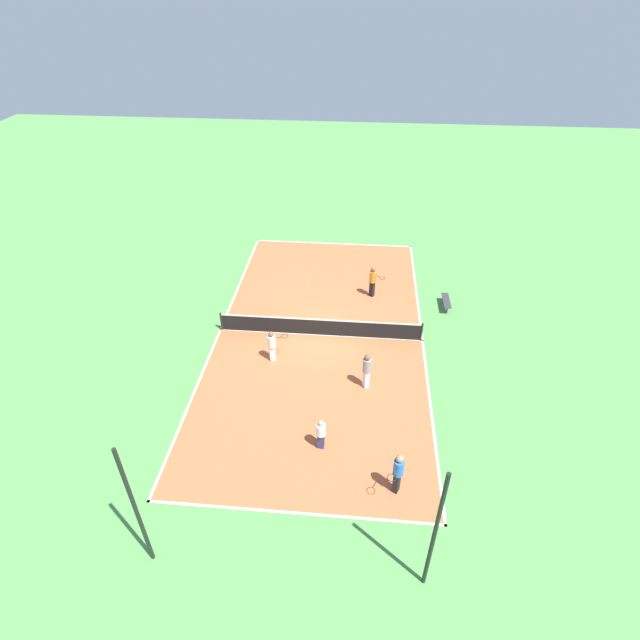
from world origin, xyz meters
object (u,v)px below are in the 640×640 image
Objects in this scene: bench at (446,301)px; fence_post_back_left at (435,534)px; player_near_white at (321,433)px; fence_post_back_right at (136,509)px; tennis_ball_near_net at (308,288)px; player_center_orange at (373,280)px; tennis_ball_midcourt at (326,320)px; tennis_net at (320,326)px; player_baseline_gray at (367,368)px; player_near_blue at (398,471)px; tennis_ball_far_baseline at (315,279)px; player_far_white at (272,344)px.

fence_post_back_left is at bearing -8.87° from bench.
player_near_white is 6.90m from fence_post_back_right.
tennis_ball_near_net is 0.01× the size of fence_post_back_left.
bench is at bearing 27.49° from player_center_orange.
fence_post_back_left reaches higher than player_near_white.
bench is at bearing -163.92° from tennis_ball_midcourt.
fence_post_back_right is at bearing 70.58° from tennis_net.
tennis_net is at bearing -174.03° from player_baseline_gray.
player_near_blue is at bearing -14.54° from bench.
tennis_ball_far_baseline is at bearing -76.41° from tennis_ball_midcourt.
player_near_blue is 14.31m from tennis_ball_far_baseline.
bench is 0.29× the size of fence_post_back_right.
player_near_white reaches higher than tennis_ball_far_baseline.
fence_post_back_left is (-3.44, 4.71, 1.71)m from player_near_white.
tennis_net is at bearing -85.56° from player_center_orange.
tennis_net is 6.93m from player_near_white.
fence_post_back_right is at bearing -42.34° from player_near_blue.
bench is at bearing -154.92° from tennis_net.
tennis_ball_near_net is at bearing -148.80° from player_center_orange.
tennis_net is at bearing 98.03° from tennis_ball_far_baseline.
fence_post_back_left reaches higher than player_far_white.
player_near_blue reaches higher than player_near_white.
tennis_ball_far_baseline is (4.09, -13.68, -1.03)m from player_near_blue.
tennis_ball_midcourt is at bearing 97.45° from player_near_white.
player_baseline_gray reaches higher than player_far_white.
tennis_net is 2.88m from player_far_white.
player_near_white reaches higher than tennis_ball_near_net.
player_near_blue is 10.33m from tennis_ball_midcourt.
tennis_ball_near_net is 3.20m from tennis_ball_midcourt.
tennis_ball_far_baseline is 0.01× the size of fence_post_back_left.
player_center_orange is 0.35× the size of fence_post_back_left.
tennis_ball_near_net and tennis_ball_far_baseline have the same top height.
tennis_net reaches higher than tennis_ball_near_net.
bench is at bearing 163.32° from tennis_ball_far_baseline.
tennis_ball_far_baseline is at bearing -106.68° from bench.
tennis_net is 4.51m from player_center_orange.
bench is 0.29× the size of fence_post_back_left.
tennis_net reaches higher than tennis_ball_midcourt.
fence_post_back_right is (4.09, 11.60, 2.00)m from tennis_net.
tennis_ball_midcourt is 13.74m from fence_post_back_right.
fence_post_back_right reaches higher than tennis_ball_near_net.
player_near_white is 12.10m from tennis_ball_far_baseline.
player_baseline_gray is at bearing -41.12° from player_far_white.
player_baseline_gray is (-2.27, 3.46, 0.53)m from tennis_net.
fence_post_back_right is at bearing 71.39° from tennis_ball_midcourt.
player_near_white is 20.48× the size of tennis_ball_midcourt.
tennis_ball_far_baseline is (-1.25, -7.17, -0.87)m from player_far_white.
tennis_net reaches higher than tennis_ball_far_baseline.
bench reaches higher than tennis_ball_midcourt.
bench is 7.41m from tennis_ball_far_baseline.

